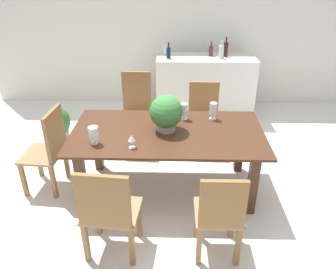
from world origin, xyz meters
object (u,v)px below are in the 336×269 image
chair_near_left (108,210)px  wine_bottle_clear (226,49)px  flower_centerpiece (166,113)px  chair_far_right (203,113)px  chair_near_right (220,214)px  crystal_vase_center_near (184,110)px  crystal_vase_right (94,134)px  kitchen_counter (205,87)px  wine_bottle_amber (211,51)px  wine_bottle_green (165,49)px  wine_bottle_dark (169,53)px  wine_bottle_tall (221,51)px  potted_plant_floor (57,124)px  dining_table (168,142)px  crystal_vase_left (213,110)px  chair_far_left (136,108)px  chair_head_end (50,147)px  wine_glass (132,138)px

chair_near_left → wine_bottle_clear: (1.33, 3.12, 0.59)m
chair_near_left → flower_centerpiece: bearing=-108.5°
chair_far_right → chair_near_right: bearing=-88.4°
crystal_vase_center_near → crystal_vase_right: 1.08m
kitchen_counter → wine_bottle_amber: 0.59m
chair_near_left → wine_bottle_green: (0.37, 3.19, 0.56)m
wine_bottle_amber → wine_bottle_green: bearing=176.1°
wine_bottle_dark → wine_bottle_tall: wine_bottle_tall is taller
chair_near_right → potted_plant_floor: bearing=-45.7°
dining_table → crystal_vase_left: (0.51, 0.32, 0.24)m
chair_near_left → crystal_vase_center_near: chair_near_left is taller
chair_near_right → kitchen_counter: 3.07m
dining_table → wine_bottle_green: bearing=92.7°
crystal_vase_center_near → wine_bottle_dark: bearing=97.4°
dining_table → chair_near_right: size_ratio=2.28×
chair_near_left → wine_bottle_dark: (0.44, 2.98, 0.56)m
crystal_vase_right → chair_near_left: bearing=-71.3°
chair_far_right → wine_bottle_clear: bearing=71.6°
crystal_vase_center_near → kitchen_counter: 1.82m
chair_far_left → chair_near_left: 2.06m
flower_centerpiece → crystal_vase_center_near: (0.19, 0.28, -0.10)m
flower_centerpiece → kitchen_counter: (0.57, 2.02, -0.45)m
chair_far_left → flower_centerpiece: size_ratio=2.64×
crystal_vase_center_near → chair_near_left: bearing=-116.0°
crystal_vase_center_near → crystal_vase_right: (-0.90, -0.59, 0.00)m
chair_far_right → chair_far_left: bearing=-179.5°
chair_far_left → crystal_vase_right: 1.38m
wine_bottle_green → wine_bottle_dark: wine_bottle_dark is taller
wine_bottle_dark → chair_near_left: bearing=-98.3°
chair_near_right → chair_near_left: chair_near_left is taller
wine_bottle_clear → chair_head_end: bearing=-135.8°
crystal_vase_left → wine_bottle_clear: (0.35, 1.77, 0.25)m
dining_table → wine_bottle_tall: wine_bottle_tall is taller
chair_near_left → crystal_vase_right: (-0.25, 0.74, 0.33)m
wine_bottle_dark → wine_bottle_clear: size_ratio=0.82×
crystal_vase_center_near → kitchen_counter: bearing=77.8°
crystal_vase_left → potted_plant_floor: crystal_vase_left is taller
wine_bottle_tall → crystal_vase_right: bearing=-123.3°
chair_far_right → potted_plant_floor: chair_far_right is taller
flower_centerpiece → potted_plant_floor: size_ratio=0.76×
crystal_vase_center_near → wine_glass: bearing=-128.0°
chair_near_right → wine_bottle_amber: size_ratio=3.93×
chair_head_end → kitchen_counter: kitchen_counter is taller
chair_near_left → kitchen_counter: bearing=-103.5°
chair_head_end → wine_bottle_clear: (2.16, 2.10, 0.58)m
kitchen_counter → wine_bottle_clear: (0.30, 0.04, 0.62)m
chair_near_right → wine_bottle_tall: bearing=-96.2°
chair_near_right → crystal_vase_left: size_ratio=4.49×
flower_centerpiece → wine_bottle_dark: bearing=90.6°
wine_bottle_clear → potted_plant_floor: 2.79m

